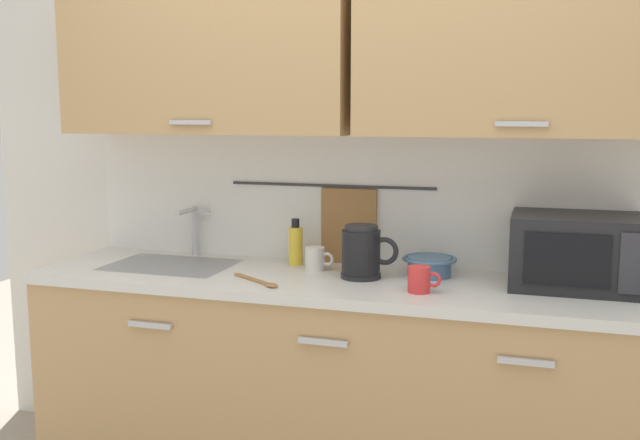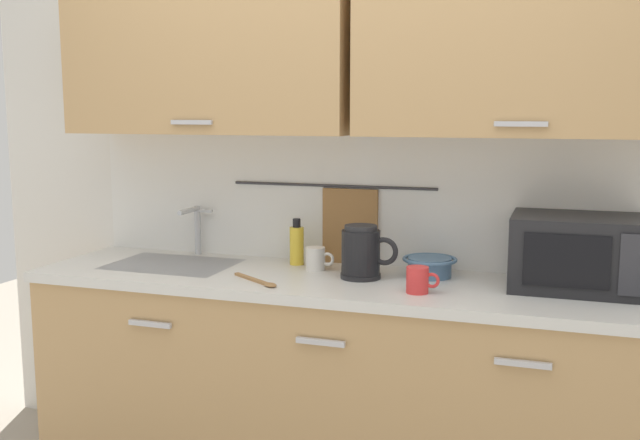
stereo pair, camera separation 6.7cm
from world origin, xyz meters
name	(u,v)px [view 1 (the left image)]	position (x,y,z in m)	size (l,w,h in m)	color
counter_unit	(343,387)	(-0.01, 0.30, 0.46)	(2.53, 0.64, 0.90)	tan
back_wall_assembly	(362,116)	(0.00, 0.53, 1.52)	(3.70, 0.41, 2.50)	silver
sink_faucet	(193,224)	(-0.77, 0.53, 1.04)	(0.09, 0.17, 0.22)	#B2B5BA
microwave	(576,251)	(0.84, 0.41, 1.04)	(0.46, 0.35, 0.27)	black
electric_kettle	(362,252)	(0.06, 0.33, 1.00)	(0.23, 0.16, 0.21)	black
dish_soap_bottle	(296,244)	(-0.27, 0.49, 0.99)	(0.06, 0.06, 0.20)	yellow
mug_near_sink	(316,259)	(-0.16, 0.40, 0.95)	(0.12, 0.08, 0.09)	silver
mixing_bowl	(429,265)	(0.30, 0.44, 0.94)	(0.21, 0.21, 0.08)	#4C7093
mug_by_kettle	(420,279)	(0.31, 0.17, 0.95)	(0.12, 0.08, 0.09)	red
wooden_spoon	(261,282)	(-0.29, 0.12, 0.91)	(0.24, 0.18, 0.01)	#9E7042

